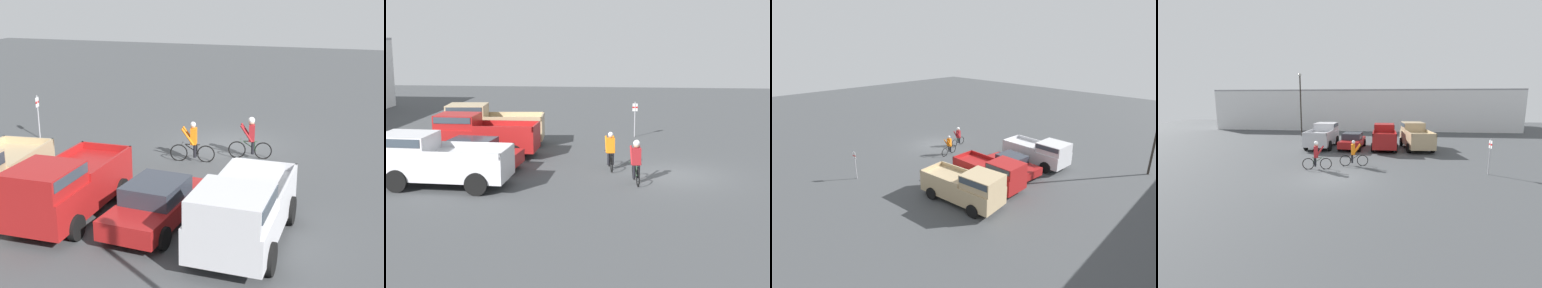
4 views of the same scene
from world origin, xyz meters
TOP-DOWN VIEW (x-y plane):
  - ground_plane at (0.00, 0.00)m, footprint 80.00×80.00m
  - pickup_truck_0 at (-2.61, 9.61)m, footprint 2.48×5.21m
  - sedan_0 at (0.17, 8.93)m, footprint 2.24×4.43m
  - pickup_truck_1 at (2.97, 9.35)m, footprint 2.19×5.01m
  - pickup_truck_2 at (5.74, 9.67)m, footprint 2.58×5.36m
  - cyclist_0 at (0.87, 2.80)m, footprint 1.86×0.52m
  - cyclist_1 at (-1.33, 1.67)m, footprint 1.83×0.52m
  - fire_lane_sign at (8.83, 1.66)m, footprint 0.06×0.30m

SIDE VIEW (x-z plane):
  - ground_plane at x=0.00m, z-range 0.00..0.00m
  - sedan_0 at x=0.17m, z-range 0.01..1.42m
  - cyclist_0 at x=0.87m, z-range -0.02..1.70m
  - cyclist_1 at x=-1.33m, z-range 0.02..1.83m
  - pickup_truck_1 at x=2.97m, z-range 0.04..2.13m
  - pickup_truck_0 at x=-2.61m, z-range 0.06..2.17m
  - pickup_truck_2 at x=5.74m, z-range 0.03..2.27m
  - fire_lane_sign at x=8.83m, z-range 0.23..2.32m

